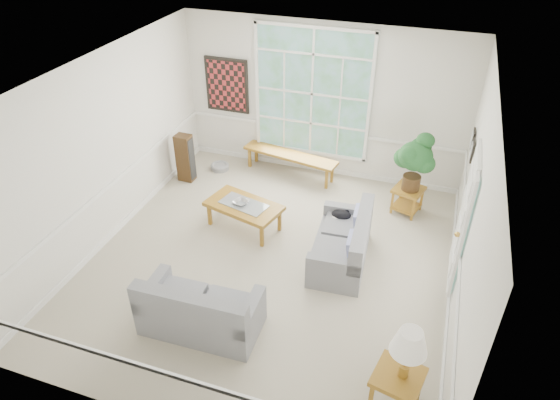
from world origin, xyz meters
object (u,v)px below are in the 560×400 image
at_px(loveseat_right, 341,239).
at_px(loveseat_front, 201,304).
at_px(side_table, 396,390).
at_px(end_table, 407,200).
at_px(coffee_table, 244,216).

bearing_deg(loveseat_right, loveseat_front, -130.45).
relative_size(loveseat_right, side_table, 2.85).
bearing_deg(end_table, coffee_table, -152.00).
distance_m(loveseat_right, loveseat_front, 2.42).
xyz_separation_m(loveseat_right, coffee_table, (-1.76, 0.33, -0.18)).
height_order(loveseat_right, side_table, loveseat_right).
distance_m(loveseat_right, coffee_table, 1.80).
bearing_deg(loveseat_front, side_table, -9.79).
relative_size(loveseat_front, coffee_table, 1.23).
relative_size(loveseat_front, end_table, 3.18).
distance_m(loveseat_right, end_table, 1.90).
bearing_deg(side_table, coffee_table, 137.95).
relative_size(loveseat_right, coffee_table, 1.22).
height_order(loveseat_right, end_table, loveseat_right).
bearing_deg(loveseat_front, coffee_table, 96.22).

